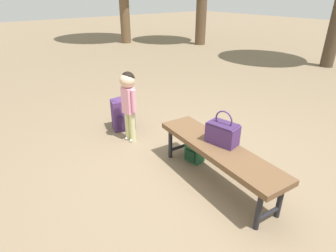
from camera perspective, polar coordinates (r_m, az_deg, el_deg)
The scene contains 6 objects.
ground_plane at distance 3.35m, azimuth 5.35°, elevation -8.89°, with size 40.00×40.00×0.00m, color #7F6B51.
park_bench at distance 2.98m, azimuth 10.12°, elevation -5.07°, with size 1.63×0.57×0.45m.
handbag at distance 2.96m, azimuth 11.00°, elevation -1.28°, with size 0.35×0.23×0.37m.
child_standing at distance 3.74m, azimuth -8.04°, elevation 6.03°, with size 0.26×0.20×0.97m.
backpack_large at distance 4.24m, azimuth -9.14°, elevation 2.76°, with size 0.33×0.37×0.53m.
backpack_small at distance 3.44m, azimuth 5.46°, elevation -4.51°, with size 0.22×0.20×0.35m.
Camera 1 is at (-1.96, 1.94, 1.90)m, focal length 30.08 mm.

